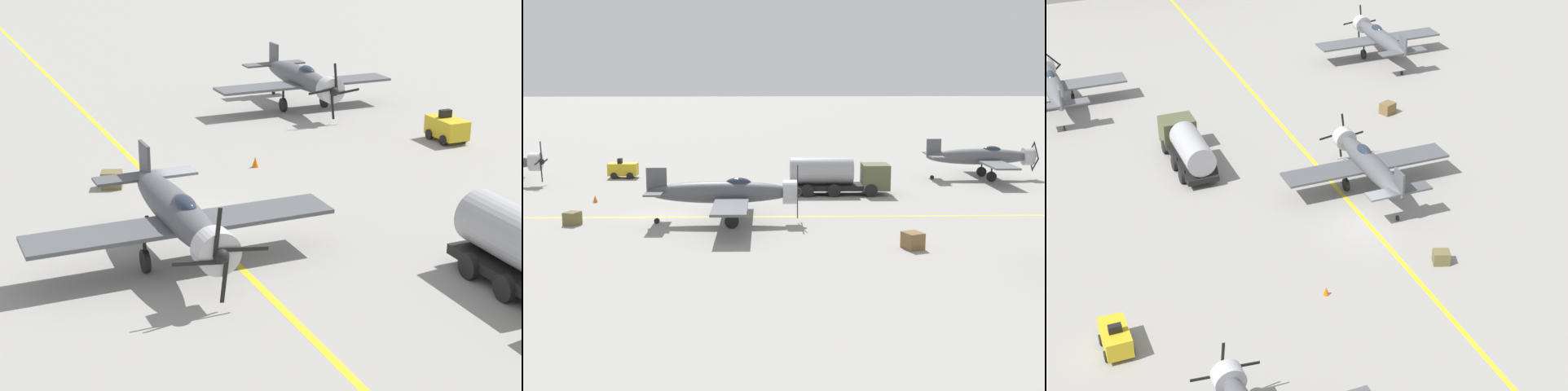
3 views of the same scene
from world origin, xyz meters
TOP-DOWN VIEW (x-y plane):
  - ground_plane at (0.00, 0.00)m, footprint 400.00×400.00m
  - taxiway_stripe at (0.00, 0.00)m, footprint 0.30×160.00m
  - airplane_near_left at (-13.55, -16.65)m, footprint 12.00×9.98m
  - airplane_mid_center at (1.96, 4.45)m, footprint 12.00×9.98m
  - tow_tractor at (-17.72, -6.06)m, footprint 1.57×2.60m
  - supply_crate_mid_lane at (2.15, -5.48)m, footprint 1.22×1.12m
  - traffic_cone at (-5.59, -5.81)m, footprint 0.36×0.36m

SIDE VIEW (x-z plane):
  - ground_plane at x=0.00m, z-range 0.00..0.00m
  - taxiway_stripe at x=0.00m, z-range 0.00..0.01m
  - traffic_cone at x=-5.59m, z-range 0.00..0.55m
  - supply_crate_mid_lane at x=2.15m, z-range 0.00..0.83m
  - tow_tractor at x=-17.72m, z-range -0.11..1.69m
  - airplane_near_left at x=-13.55m, z-range 0.11..3.91m
  - airplane_mid_center at x=1.96m, z-range 0.11..3.91m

